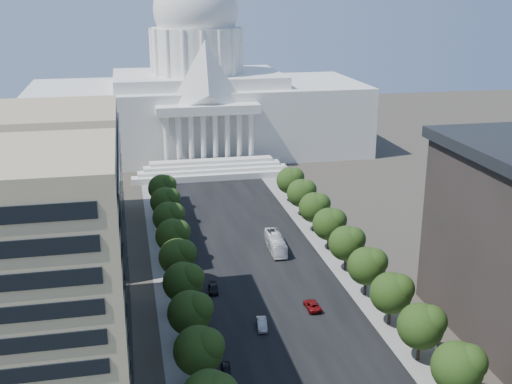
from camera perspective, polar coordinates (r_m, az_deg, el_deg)
road_asphalt at (r=152.67m, az=-0.75°, el=-4.74°), size 30.00×260.00×0.01m
sidewalk_left at (r=150.53m, az=-7.90°, el=-5.25°), size 8.00×260.00×0.02m
sidewalk_right at (r=157.09m, az=6.09°, el=-4.18°), size 8.00×260.00×0.02m
capitol at (r=238.12m, az=-5.16°, el=8.35°), size 120.00×56.00×73.00m
office_block_left_far at (r=156.25m, az=-19.06°, el=0.63°), size 38.00×52.00×30.00m
tree_l_c at (r=99.40m, az=-4.95°, el=-13.75°), size 7.79×7.60×9.97m
tree_l_d at (r=109.78m, az=-5.72°, el=-10.53°), size 7.79×7.60×9.97m
tree_l_e at (r=120.46m, az=-6.35°, el=-7.88°), size 7.79×7.60×9.97m
tree_l_f at (r=131.37m, az=-6.86°, el=-5.66°), size 7.79×7.60×9.97m
tree_l_g at (r=142.45m, az=-7.29°, el=-3.78°), size 7.79×7.60×9.97m
tree_l_h at (r=153.68m, az=-7.66°, el=-2.17°), size 7.79×7.60×9.97m
tree_l_i at (r=165.01m, az=-7.97°, el=-0.79°), size 7.79×7.60×9.97m
tree_l_j at (r=176.43m, az=-8.25°, el=0.42°), size 7.79×7.60×9.97m
tree_r_b at (r=99.68m, az=17.70°, el=-14.51°), size 7.79×7.60×9.97m
tree_r_c at (r=108.71m, az=14.63°, el=-11.36°), size 7.79×7.60×9.97m
tree_r_d at (r=118.28m, az=12.09°, el=-8.69°), size 7.79×7.60×9.97m
tree_r_e at (r=128.25m, az=9.97°, el=-6.40°), size 7.79×7.60×9.97m
tree_r_f at (r=138.55m, az=8.18°, el=-4.45°), size 7.79×7.60×9.97m
tree_r_g at (r=149.10m, az=6.64°, el=-2.76°), size 7.79×7.60×9.97m
tree_r_h at (r=159.86m, az=5.31°, el=-1.30°), size 7.79×7.60×9.97m
tree_r_i at (r=170.78m, az=4.15°, el=-0.02°), size 7.79×7.60×9.97m
tree_r_j at (r=181.84m, az=3.14°, el=1.10°), size 7.79×7.60×9.97m
streetlight_b at (r=109.05m, az=15.55°, el=-11.73°), size 2.61×0.44×9.00m
streetlight_c at (r=129.23m, az=10.58°, el=-6.55°), size 2.61×0.44×9.00m
streetlight_d at (r=150.86m, az=7.06°, el=-2.79°), size 2.61×0.44×9.00m
streetlight_e at (r=173.39m, az=4.45°, el=0.03°), size 2.61×0.44×9.00m
streetlight_f at (r=196.53m, az=2.45°, el=2.19°), size 2.61×0.44×9.00m
car_dark_a at (r=105.21m, az=-2.72°, el=-15.48°), size 2.04×4.05×1.32m
car_silver at (r=117.10m, az=0.53°, el=-11.66°), size 2.30×5.05×1.61m
car_red at (r=123.94m, az=5.03°, el=-10.01°), size 2.58×5.40×1.49m
car_dark_b at (r=130.20m, az=-3.83°, el=-8.58°), size 2.25×4.79×1.35m
city_bus at (r=149.13m, az=1.76°, el=-4.55°), size 3.69×13.27×3.66m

